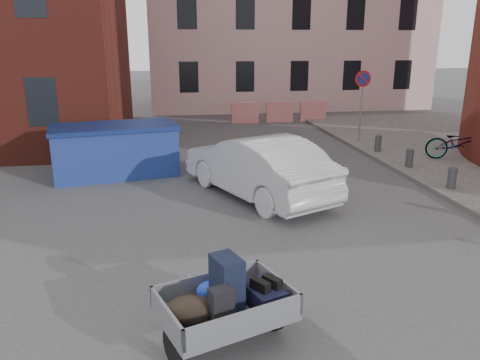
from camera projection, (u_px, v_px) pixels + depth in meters
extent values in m
plane|color=#38383A|center=(245.00, 269.00, 8.08)|extent=(120.00, 120.00, 0.00)
cylinder|color=gray|center=(361.00, 107.00, 17.56)|extent=(0.07, 0.07, 2.60)
cylinder|color=red|center=(363.00, 79.00, 17.25)|extent=(0.60, 0.03, 0.60)
cylinder|color=navy|center=(363.00, 79.00, 17.23)|extent=(0.44, 0.03, 0.44)
cylinder|color=#3A3A3D|center=(452.00, 178.00, 12.07)|extent=(0.22, 0.22, 0.55)
cylinder|color=#3A3A3D|center=(410.00, 158.00, 14.16)|extent=(0.22, 0.22, 0.55)
cylinder|color=#3A3A3D|center=(378.00, 143.00, 16.24)|extent=(0.22, 0.22, 0.55)
cube|color=red|center=(245.00, 113.00, 22.52)|extent=(1.30, 0.18, 1.00)
cube|color=red|center=(279.00, 112.00, 22.77)|extent=(1.30, 0.18, 1.00)
cube|color=red|center=(313.00, 111.00, 23.02)|extent=(1.30, 0.18, 1.00)
cylinder|color=black|center=(173.00, 346.00, 5.67)|extent=(0.24, 0.45, 0.44)
cylinder|color=black|center=(273.00, 314.00, 6.33)|extent=(0.24, 0.45, 0.44)
cube|color=slate|center=(225.00, 313.00, 5.93)|extent=(1.88, 1.58, 0.08)
cube|color=slate|center=(167.00, 317.00, 5.52)|extent=(0.41, 1.05, 0.28)
cube|color=slate|center=(277.00, 285.00, 6.24)|extent=(0.41, 1.05, 0.28)
cube|color=slate|center=(208.00, 282.00, 6.33)|extent=(1.52, 0.58, 0.28)
cube|color=slate|center=(246.00, 321.00, 5.44)|extent=(1.52, 0.58, 0.28)
cube|color=slate|center=(197.00, 286.00, 6.71)|extent=(0.31, 0.69, 0.06)
cube|color=black|center=(227.00, 283.00, 5.89)|extent=(0.44, 0.53, 0.70)
cube|color=black|center=(263.00, 295.00, 6.03)|extent=(0.58, 0.70, 0.25)
ellipsoid|color=black|center=(190.00, 310.00, 5.60)|extent=(0.69, 0.54, 0.36)
cube|color=black|center=(221.00, 306.00, 5.56)|extent=(0.32, 0.26, 0.48)
ellipsoid|color=#1730AD|center=(210.00, 290.00, 6.16)|extent=(0.44, 0.40, 0.24)
cube|color=black|center=(260.00, 285.00, 5.90)|extent=(0.24, 0.28, 0.13)
cube|color=black|center=(272.00, 282.00, 5.98)|extent=(0.24, 0.28, 0.13)
cube|color=navy|center=(116.00, 152.00, 13.64)|extent=(3.69, 2.32, 1.37)
cube|color=navy|center=(114.00, 127.00, 13.43)|extent=(3.82, 2.45, 0.11)
imported|color=#B4B7BC|center=(257.00, 166.00, 11.73)|extent=(3.45, 4.99, 1.56)
imported|color=black|center=(459.00, 143.00, 14.97)|extent=(2.15, 1.38, 1.07)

